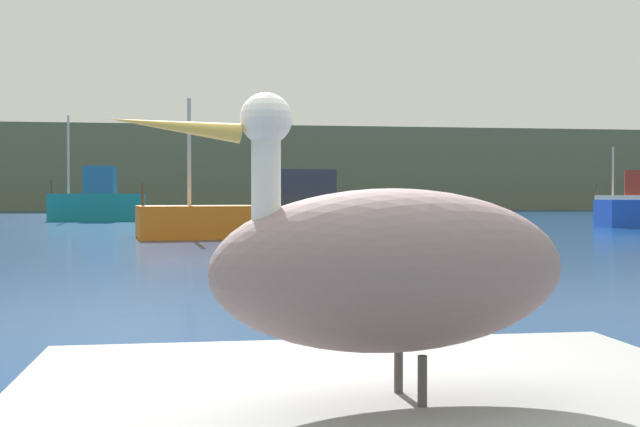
# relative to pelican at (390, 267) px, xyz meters

# --- Properties ---
(hillside_backdrop) EXTENTS (140.00, 12.52, 7.67)m
(hillside_backdrop) POSITION_rel_pelican_xyz_m (-0.38, 75.79, 2.74)
(hillside_backdrop) COLOR #5B664C
(hillside_backdrop) RESTS_ON ground
(pelican) EXTENTS (1.50, 0.72, 0.97)m
(pelican) POSITION_rel_pelican_xyz_m (0.00, 0.00, 0.00)
(pelican) COLOR gray
(pelican) RESTS_ON pier_dock
(fishing_boat_orange) EXTENTS (8.26, 3.67, 4.39)m
(fishing_boat_orange) POSITION_rel_pelican_xyz_m (1.63, 23.56, -0.38)
(fishing_boat_orange) COLOR orange
(fishing_boat_orange) RESTS_ON ground
(fishing_boat_teal) EXTENTS (4.95, 1.64, 5.53)m
(fishing_boat_teal) POSITION_rel_pelican_xyz_m (-5.96, 41.17, -0.04)
(fishing_boat_teal) COLOR teal
(fishing_boat_teal) RESTS_ON ground
(fishing_boat_white) EXTENTS (5.31, 3.94, 4.29)m
(fishing_boat_white) POSITION_rel_pelican_xyz_m (25.36, 42.18, -0.11)
(fishing_boat_white) COLOR white
(fishing_boat_white) RESTS_ON ground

